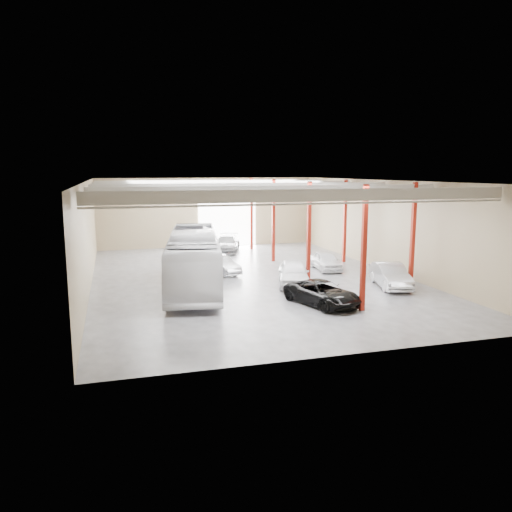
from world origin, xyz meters
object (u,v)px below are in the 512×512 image
coach_bus (194,259)px  car_right_far (326,261)px  black_sedan (322,293)px  car_row_a (294,273)px  car_row_c (227,244)px  car_right_near (390,275)px  car_row_b (220,265)px

coach_bus → car_right_far: size_ratio=3.29×
car_right_far → black_sedan: bearing=-109.3°
car_row_a → car_row_c: size_ratio=0.92×
coach_bus → car_row_a: 6.80m
car_row_a → coach_bus: bearing=-172.0°
car_row_a → car_right_near: bearing=-3.5°
car_row_c → car_right_near: 18.91m
car_right_far → car_right_near: bearing=-70.0°
car_right_far → car_row_c: bearing=123.4°
car_row_a → car_right_far: size_ratio=1.20×
black_sedan → car_row_c: bearing=75.3°
car_row_c → car_right_far: size_ratio=1.30×
car_row_a → car_row_b: 6.57m
car_row_a → car_row_c: car_row_a is taller
car_row_c → car_right_near: size_ratio=1.11×
car_right_near → car_right_far: bearing=117.9°
car_right_near → coach_bus: bearing=178.4°
car_row_c → coach_bus: bearing=-92.0°
car_row_b → car_right_near: bearing=-56.7°
coach_bus → car_right_near: size_ratio=2.81×
car_row_c → car_right_near: bearing=-48.4°
car_row_a → car_row_c: bearing=112.4°
car_row_b → car_right_near: size_ratio=0.84×
black_sedan → car_row_c: size_ratio=0.92×
car_row_a → car_row_b: bearing=145.4°
black_sedan → car_right_near: (6.18, 2.86, 0.11)m
coach_bus → car_row_c: (5.38, 13.98, -1.13)m
car_row_a → car_right_near: size_ratio=1.02×
black_sedan → car_right_far: (4.50, 9.57, 0.01)m
car_row_b → car_right_far: 8.40m
coach_bus → car_right_near: coach_bus is taller
car_row_a → black_sedan: bearing=-74.0°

